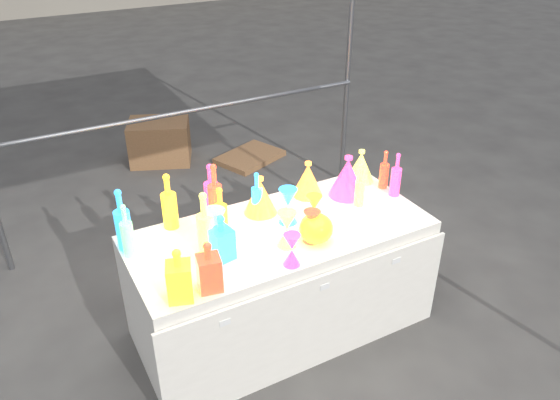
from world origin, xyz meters
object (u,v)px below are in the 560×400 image
cardboard_box_closed (160,141)px  decanter_0 (179,274)px  display_table (281,280)px  bottle_0 (169,201)px  globe_0 (316,230)px  lampshade_0 (260,195)px  hourglass_0 (312,226)px

cardboard_box_closed → decanter_0: (-0.81, -3.08, 0.68)m
display_table → bottle_0: (-0.56, 0.34, 0.55)m
cardboard_box_closed → bottle_0: bottle_0 is taller
globe_0 → lampshade_0: size_ratio=0.79×
display_table → lampshade_0: (-0.01, 0.24, 0.50)m
hourglass_0 → globe_0: bearing=-39.8°
cardboard_box_closed → decanter_0: decanter_0 is taller
decanter_0 → globe_0: bearing=25.9°
decanter_0 → hourglass_0: decanter_0 is taller
display_table → lampshade_0: bearing=93.5°
bottle_0 → lampshade_0: bearing=-11.0°
decanter_0 → hourglass_0: (0.83, 0.12, -0.05)m
bottle_0 → decanter_0: (-0.17, -0.65, -0.03)m
decanter_0 → globe_0: (0.84, 0.10, -0.07)m
cardboard_box_closed → bottle_0: 2.61m
globe_0 → decanter_0: bearing=-173.1°
decanter_0 → bottle_0: bearing=94.2°
globe_0 → lampshade_0: lampshade_0 is taller
display_table → decanter_0: size_ratio=6.35×
cardboard_box_closed → globe_0: 3.04m
cardboard_box_closed → lampshade_0: lampshade_0 is taller
globe_0 → lampshade_0: (-0.13, 0.44, 0.05)m
display_table → globe_0: (0.12, -0.20, 0.45)m
display_table → lampshade_0: lampshade_0 is taller
bottle_0 → globe_0: size_ratio=1.82×
decanter_0 → globe_0: size_ratio=1.49×
hourglass_0 → decanter_0: bearing=-171.8°
globe_0 → lampshade_0: bearing=106.9°
bottle_0 → globe_0: bottle_0 is taller
cardboard_box_closed → globe_0: globe_0 is taller
lampshade_0 → globe_0: bearing=-86.4°
decanter_0 → lampshade_0: 0.89m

